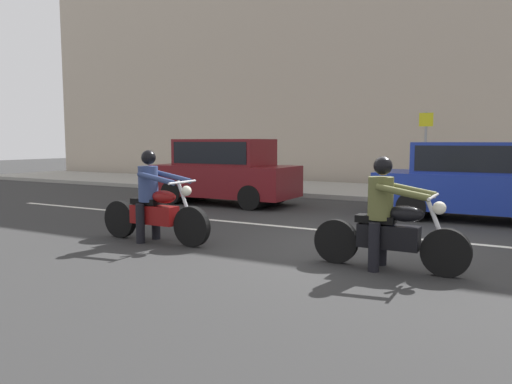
# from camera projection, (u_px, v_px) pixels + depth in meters

# --- Properties ---
(ground_plane) EXTENTS (80.00, 80.00, 0.00)m
(ground_plane) POSITION_uv_depth(u_px,v_px,m) (364.00, 244.00, 8.16)
(ground_plane) COLOR #2C2C2C
(sidewalk_slab) EXTENTS (40.00, 4.40, 0.14)m
(sidewalk_slab) POSITION_uv_depth(u_px,v_px,m) (435.00, 195.00, 15.15)
(sidewalk_slab) COLOR #99968E
(sidewalk_slab) RESTS_ON ground_plane
(building_facade) EXTENTS (40.00, 1.40, 12.43)m
(building_facade) POSITION_uv_depth(u_px,v_px,m) (456.00, 18.00, 17.48)
(building_facade) COLOR #B7A893
(building_facade) RESTS_ON ground_plane
(lane_marking_stripe) EXTENTS (18.00, 0.14, 0.01)m
(lane_marking_stripe) POSITION_uv_depth(u_px,v_px,m) (330.00, 231.00, 9.39)
(lane_marking_stripe) COLOR silver
(lane_marking_stripe) RESTS_ON ground_plane
(motorcycle_with_rider_olive) EXTENTS (2.11, 0.70, 1.53)m
(motorcycle_with_rider_olive) POSITION_uv_depth(u_px,v_px,m) (388.00, 224.00, 6.51)
(motorcycle_with_rider_olive) COLOR black
(motorcycle_with_rider_olive) RESTS_ON ground_plane
(motorcycle_with_rider_denim_blue) EXTENTS (2.27, 0.70, 1.59)m
(motorcycle_with_rider_denim_blue) POSITION_uv_depth(u_px,v_px,m) (154.00, 205.00, 8.31)
(motorcycle_with_rider_denim_blue) COLOR black
(motorcycle_with_rider_denim_blue) RESTS_ON ground_plane
(parked_sedan_cobalt_blue) EXTENTS (4.72, 1.82, 1.72)m
(parked_sedan_cobalt_blue) POSITION_uv_depth(u_px,v_px,m) (484.00, 181.00, 10.51)
(parked_sedan_cobalt_blue) COLOR navy
(parked_sedan_cobalt_blue) RESTS_ON ground_plane
(parked_hatchback_maroon) EXTENTS (4.01, 1.76, 1.80)m
(parked_hatchback_maroon) POSITION_uv_depth(u_px,v_px,m) (225.00, 170.00, 13.40)
(parked_hatchback_maroon) COLOR maroon
(parked_hatchback_maroon) RESTS_ON ground_plane
(street_sign_post) EXTENTS (0.44, 0.08, 2.56)m
(street_sign_post) POSITION_uv_depth(u_px,v_px,m) (425.00, 143.00, 15.78)
(street_sign_post) COLOR gray
(street_sign_post) RESTS_ON sidewalk_slab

